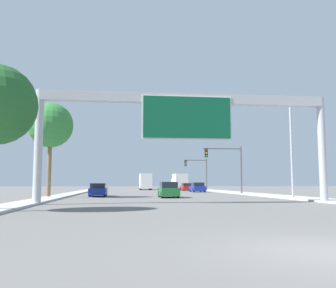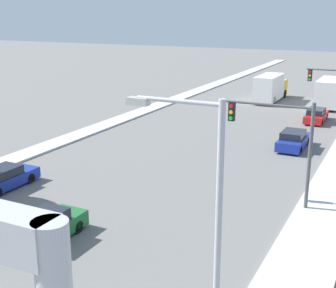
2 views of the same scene
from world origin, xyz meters
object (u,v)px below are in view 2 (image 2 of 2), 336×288
(car_near_right, at_px, (316,115))
(traffic_light_near_intersection, at_px, (281,135))
(car_far_center, at_px, (47,227))
(traffic_light_mid_block, at_px, (336,88))
(truck_box_primary, at_px, (331,92))
(street_lamp_right, at_px, (206,227))
(truck_box_secondary, at_px, (270,88))
(car_near_left, at_px, (4,178))
(car_mid_right, at_px, (293,140))

(car_near_right, xyz_separation_m, traffic_light_near_intersection, (1.65, -22.35, 3.43))
(car_far_center, distance_m, car_near_right, 32.32)
(traffic_light_near_intersection, height_order, traffic_light_mid_block, traffic_light_near_intersection)
(truck_box_primary, relative_size, street_lamp_right, 1.00)
(truck_box_primary, bearing_deg, truck_box_secondary, 179.27)
(car_far_center, height_order, truck_box_secondary, truck_box_secondary)
(car_near_right, bearing_deg, traffic_light_mid_block, -51.28)
(car_far_center, bearing_deg, car_near_right, 77.49)
(truck_box_secondary, relative_size, traffic_light_mid_block, 1.44)
(car_far_center, height_order, street_lamp_right, street_lamp_right)
(traffic_light_near_intersection, bearing_deg, traffic_light_mid_block, 89.31)
(traffic_light_mid_block, relative_size, street_lamp_right, 0.68)
(car_near_left, height_order, car_near_right, car_near_left)
(car_near_left, bearing_deg, traffic_light_near_intersection, 17.64)
(car_near_right, xyz_separation_m, traffic_light_mid_block, (1.88, -2.35, 3.23))
(traffic_light_near_intersection, distance_m, traffic_light_mid_block, 20.00)
(car_near_left, relative_size, truck_box_primary, 0.53)
(car_near_left, relative_size, car_far_center, 1.06)
(car_near_left, xyz_separation_m, car_mid_right, (14.00, 16.84, 0.04))
(car_near_left, distance_m, street_lamp_right, 19.81)
(truck_box_secondary, height_order, traffic_light_mid_block, traffic_light_mid_block)
(car_mid_right, relative_size, traffic_light_mid_block, 0.79)
(car_near_right, height_order, truck_box_secondary, truck_box_secondary)
(truck_box_secondary, bearing_deg, traffic_light_mid_block, -52.13)
(truck_box_secondary, xyz_separation_m, traffic_light_near_intersection, (8.65, -31.42, 2.43))
(car_near_left, distance_m, car_far_center, 8.18)
(car_mid_right, relative_size, truck_box_primary, 0.53)
(car_near_left, bearing_deg, car_near_right, 62.87)
(car_near_right, bearing_deg, car_near_left, -117.13)
(car_mid_right, bearing_deg, car_near_right, 90.00)
(traffic_light_near_intersection, bearing_deg, car_near_right, 94.21)
(truck_box_secondary, height_order, street_lamp_right, street_lamp_right)
(car_mid_right, relative_size, truck_box_secondary, 0.55)
(truck_box_secondary, bearing_deg, traffic_light_near_intersection, -74.62)
(car_near_left, bearing_deg, car_far_center, -31.15)
(street_lamp_right, bearing_deg, truck_box_primary, 93.78)
(car_far_center, bearing_deg, truck_box_secondary, 90.00)
(car_mid_right, bearing_deg, car_near_left, -129.74)
(truck_box_primary, bearing_deg, traffic_light_mid_block, -80.56)
(car_far_center, relative_size, street_lamp_right, 0.50)
(car_far_center, xyz_separation_m, street_lamp_right, (10.00, -4.94, 4.33))
(car_far_center, xyz_separation_m, car_near_right, (7.00, 31.56, -0.06))
(truck_box_primary, height_order, street_lamp_right, street_lamp_right)
(traffic_light_near_intersection, bearing_deg, car_mid_right, 97.89)
(car_far_center, bearing_deg, car_mid_right, 71.62)
(car_far_center, height_order, traffic_light_mid_block, traffic_light_mid_block)
(car_far_center, bearing_deg, traffic_light_mid_block, 73.08)
(car_far_center, relative_size, traffic_light_near_intersection, 0.71)
(traffic_light_mid_block, bearing_deg, car_mid_right, -103.04)
(traffic_light_near_intersection, height_order, street_lamp_right, street_lamp_right)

